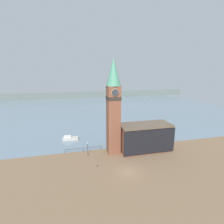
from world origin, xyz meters
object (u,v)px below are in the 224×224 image
pier_building (145,137)px  clock_tower (113,105)px  mooring_bollard_near (97,165)px  lamp_post (88,147)px  boat_near (70,138)px

pier_building → clock_tower: bearing=174.3°
clock_tower → mooring_bollard_near: clock_tower is taller
lamp_post → pier_building: bearing=-1.0°
clock_tower → pier_building: 12.97m
lamp_post → mooring_bollard_near: bearing=-75.2°
clock_tower → pier_building: size_ratio=1.75×
boat_near → lamp_post: bearing=-66.0°
clock_tower → boat_near: (-11.44, 11.80, -12.69)m
pier_building → lamp_post: 15.94m
clock_tower → boat_near: 20.77m
pier_building → lamp_post: size_ratio=3.79×
clock_tower → boat_near: size_ratio=4.94×
clock_tower → lamp_post: clock_tower is taller
boat_near → lamp_post: 13.33m
clock_tower → mooring_bollard_near: 15.46m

